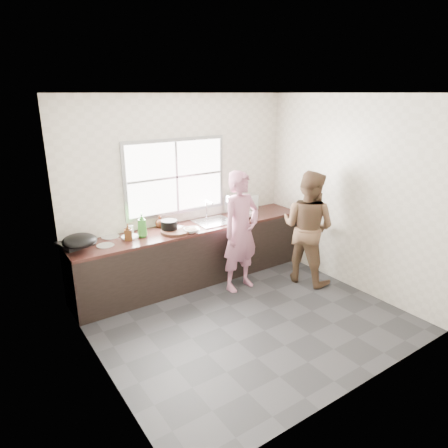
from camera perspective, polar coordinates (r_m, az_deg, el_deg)
floor at (r=5.19m, az=3.23°, el=-13.23°), size 3.60×3.20×0.01m
ceiling at (r=4.43m, az=3.88°, el=18.25°), size 3.60×3.20×0.01m
wall_back at (r=5.93m, az=-6.04°, el=4.97°), size 3.60×0.01×2.70m
wall_left at (r=3.85m, az=-18.28°, el=-3.27°), size 0.01×3.20×2.70m
wall_right at (r=5.88m, az=17.62°, el=4.08°), size 0.01×3.20×2.70m
wall_front at (r=3.58m, az=19.51°, el=-5.06°), size 3.60×0.01×2.70m
cabinet at (r=5.96m, az=-4.28°, el=-4.43°), size 3.60×0.62×0.82m
countertop at (r=5.81m, az=-4.38°, el=-0.51°), size 3.60×0.64×0.04m
sink at (r=5.97m, az=-1.49°, el=0.32°), size 0.55×0.45×0.02m
faucet at (r=6.09m, az=-2.52°, el=2.10°), size 0.02×0.02×0.30m
window_frame at (r=5.83m, az=-6.90°, el=6.72°), size 1.60×0.05×1.10m
window_glazing at (r=5.81m, az=-6.78°, el=6.68°), size 1.50×0.01×1.00m
woman at (r=5.60m, az=2.41°, el=-1.64°), size 0.62×0.45×1.60m
person_side at (r=5.94m, az=11.86°, el=-0.48°), size 0.85×0.96×1.67m
cutting_board at (r=5.55m, az=-6.95°, el=-1.04°), size 0.45×0.45×0.04m
cleaver at (r=5.64m, az=-6.77°, el=-0.49°), size 0.23×0.18×0.01m
bowl_mince at (r=5.55m, az=-4.61°, el=-0.89°), size 0.27×0.27×0.06m
bowl_crabs at (r=6.20m, az=2.98°, el=1.25°), size 0.20×0.20×0.06m
bowl_held at (r=5.93m, az=1.55°, el=0.44°), size 0.19×0.19×0.06m
black_pot at (r=5.59m, az=-7.81°, el=-0.29°), size 0.24×0.24×0.16m
plate_food at (r=5.48m, az=-13.26°, el=-1.79°), size 0.31×0.31×0.02m
bottle_green at (r=5.43m, az=-11.63°, el=-0.12°), size 0.17×0.17×0.33m
bottle_brown_tall at (r=5.37m, az=-13.54°, el=-1.23°), size 0.12×0.12×0.20m
bottle_brown_short at (r=5.79m, az=-9.14°, el=0.28°), size 0.15×0.15×0.16m
glass_jar at (r=5.63m, az=-13.17°, el=-0.75°), size 0.10×0.10×0.11m
burner at (r=5.39m, az=-20.52°, el=-2.65°), size 0.45×0.45×0.05m
wok at (r=5.14m, az=-19.93°, el=-2.27°), size 0.50×0.50×0.16m
dish_rack at (r=6.30m, az=2.52°, el=2.77°), size 0.44×0.31×0.33m
pot_lid_left at (r=5.26m, az=-16.58°, el=-2.97°), size 0.29×0.29×0.01m
pot_lid_right at (r=5.56m, az=-15.94°, el=-1.77°), size 0.32×0.32×0.01m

